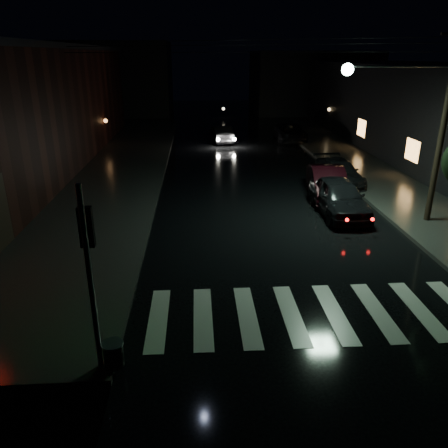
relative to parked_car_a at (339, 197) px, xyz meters
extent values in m
plane|color=black|center=(-6.12, -8.35, -0.79)|extent=(120.00, 120.00, 0.00)
cube|color=#282826|center=(-11.12, 5.65, -0.71)|extent=(6.00, 44.00, 0.15)
cube|color=#282826|center=(3.88, 5.65, -0.71)|extent=(4.00, 44.00, 0.15)
cube|color=black|center=(-16.12, 36.65, 3.21)|extent=(14.00, 10.00, 8.00)
cube|color=black|center=(7.88, 36.65, 2.71)|extent=(14.00, 10.00, 7.00)
cube|color=beige|center=(-3.12, -7.85, -0.78)|extent=(9.00, 3.00, 0.01)
cylinder|color=slate|center=(-8.42, -9.85, 1.46)|extent=(0.12, 0.12, 4.20)
cylinder|color=black|center=(-8.12, -9.85, -0.36)|extent=(0.44, 0.44, 0.55)
cylinder|color=slate|center=(-8.12, -9.85, -0.07)|extent=(0.48, 0.48, 0.04)
cube|color=black|center=(-8.42, -9.67, 2.61)|extent=(0.28, 0.16, 0.85)
sphere|color=#0CFF33|center=(-8.42, -9.58, 2.36)|extent=(0.20, 0.20, 0.20)
cylinder|color=black|center=(3.38, -1.35, 3.36)|extent=(0.24, 0.24, 8.00)
cylinder|color=slate|center=(1.38, -1.35, 5.41)|extent=(4.00, 0.08, 0.08)
sphere|color=#BFFFD8|center=(-0.62, -1.35, 5.31)|extent=(0.44, 0.44, 0.44)
imported|color=black|center=(0.00, 0.00, 0.00)|extent=(1.87, 4.62, 1.57)
imported|color=black|center=(0.16, 2.35, -0.03)|extent=(2.13, 4.72, 1.50)
imported|color=black|center=(1.48, 4.73, -0.14)|extent=(2.04, 4.54, 1.29)
imported|color=black|center=(1.48, 17.56, -0.09)|extent=(2.60, 5.13, 1.39)
imported|color=black|center=(-4.18, 17.29, -0.11)|extent=(1.81, 4.20, 1.35)
camera|label=1|loc=(-6.19, -17.90, 5.82)|focal=35.00mm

